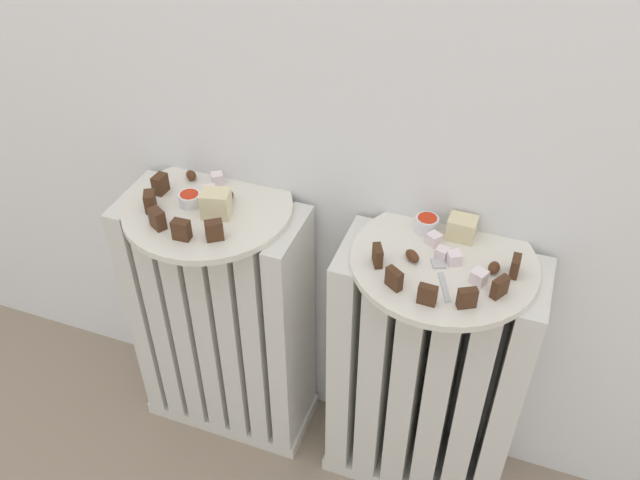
{
  "coord_description": "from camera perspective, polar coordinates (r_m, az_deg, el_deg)",
  "views": [
    {
      "loc": [
        0.29,
        -0.53,
        1.24
      ],
      "look_at": [
        0.0,
        0.28,
        0.55
      ],
      "focal_mm": 37.52,
      "sensor_mm": 36.0,
      "label": 1
    }
  ],
  "objects": [
    {
      "name": "dark_cake_slice_right_1",
      "position": [
        0.99,
        6.34,
        -3.29
      ],
      "size": [
        0.03,
        0.03,
        0.03
      ],
      "primitive_type": "cube",
      "rotation": [
        0.0,
        0.0,
        -0.57
      ],
      "color": "#472B19",
      "rests_on": "plate_right"
    },
    {
      "name": "dark_cake_slice_right_3",
      "position": [
        0.97,
        12.44,
        -4.86
      ],
      "size": [
        0.03,
        0.02,
        0.03
      ],
      "primitive_type": "cube",
      "rotation": [
        0.0,
        0.0,
        0.5
      ],
      "color": "#472B19",
      "rests_on": "plate_right"
    },
    {
      "name": "turkish_delight_right_3",
      "position": [
        1.08,
        9.69,
        0.07
      ],
      "size": [
        0.03,
        0.03,
        0.02
      ],
      "primitive_type": "cube",
      "rotation": [
        0.0,
        0.0,
        1.01
      ],
      "color": "white",
      "rests_on": "plate_right"
    },
    {
      "name": "turkish_delight_left_1",
      "position": [
        1.21,
        -8.75,
        5.21
      ],
      "size": [
        0.03,
        0.03,
        0.02
      ],
      "primitive_type": "cube",
      "rotation": [
        0.0,
        0.0,
        0.62
      ],
      "color": "white",
      "rests_on": "plate_left"
    },
    {
      "name": "turkish_delight_right_0",
      "position": [
        1.05,
        10.38,
        -1.1
      ],
      "size": [
        0.02,
        0.02,
        0.02
      ],
      "primitive_type": "cube",
      "rotation": [
        0.0,
        0.0,
        1.34
      ],
      "color": "white",
      "rests_on": "plate_right"
    },
    {
      "name": "plate_left",
      "position": [
        1.17,
        -9.52,
        2.71
      ],
      "size": [
        0.29,
        0.29,
        0.01
      ],
      "primitive_type": "cylinder",
      "color": "silver",
      "rests_on": "radiator_left"
    },
    {
      "name": "medjool_date_left_1",
      "position": [
        1.23,
        -10.94,
        5.44
      ],
      "size": [
        0.03,
        0.03,
        0.02
      ],
      "primitive_type": "ellipsoid",
      "rotation": [
        0.0,
        0.0,
        2.49
      ],
      "color": "#4C2814",
      "rests_on": "plate_left"
    },
    {
      "name": "medjool_date_right_1",
      "position": [
        1.04,
        14.63,
        -2.31
      ],
      "size": [
        0.02,
        0.03,
        0.02
      ],
      "primitive_type": "ellipsoid",
      "rotation": [
        0.0,
        0.0,
        1.51
      ],
      "color": "#4C2814",
      "rests_on": "plate_right"
    },
    {
      "name": "turkish_delight_right_1",
      "position": [
        1.02,
        13.42,
        -3.09
      ],
      "size": [
        0.03,
        0.03,
        0.02
      ],
      "primitive_type": "cube",
      "rotation": [
        0.0,
        0.0,
        1.17
      ],
      "color": "white",
      "rests_on": "plate_right"
    },
    {
      "name": "medjool_date_right_0",
      "position": [
        1.04,
        7.88,
        -1.35
      ],
      "size": [
        0.03,
        0.03,
        0.01
      ],
      "primitive_type": "ellipsoid",
      "rotation": [
        0.0,
        0.0,
        2.33
      ],
      "color": "#4C2814",
      "rests_on": "plate_right"
    },
    {
      "name": "radiator_left",
      "position": [
        1.36,
        -8.25,
        -7.09
      ],
      "size": [
        0.35,
        0.15,
        0.55
      ],
      "color": "silver",
      "rests_on": "ground_plane"
    },
    {
      "name": "turkish_delight_right_2",
      "position": [
        1.05,
        11.35,
        -1.51
      ],
      "size": [
        0.03,
        0.03,
        0.02
      ],
      "primitive_type": "cube",
      "rotation": [
        0.0,
        0.0,
        0.52
      ],
      "color": "white",
      "rests_on": "plate_right"
    },
    {
      "name": "dark_cake_slice_left_2",
      "position": [
        1.12,
        -13.71,
        1.77
      ],
      "size": [
        0.03,
        0.03,
        0.03
      ],
      "primitive_type": "cube",
      "rotation": [
        0.0,
        0.0,
        -0.52
      ],
      "color": "#472B19",
      "rests_on": "plate_left"
    },
    {
      "name": "jam_bowl_right",
      "position": [
        1.1,
        9.1,
        1.41
      ],
      "size": [
        0.04,
        0.04,
        0.03
      ],
      "color": "white",
      "rests_on": "plate_right"
    },
    {
      "name": "marble_cake_slice_right_0",
      "position": [
        1.09,
        12.0,
        1.02
      ],
      "size": [
        0.05,
        0.04,
        0.04
      ],
      "primitive_type": "cube",
      "rotation": [
        0.0,
        0.0,
        -0.02
      ],
      "color": "beige",
      "rests_on": "plate_right"
    },
    {
      "name": "dark_cake_slice_right_5",
      "position": [
        1.04,
        16.31,
        -2.16
      ],
      "size": [
        0.01,
        0.03,
        0.03
      ],
      "primitive_type": "cube",
      "rotation": [
        0.0,
        0.0,
        1.57
      ],
      "color": "#472B19",
      "rests_on": "plate_right"
    },
    {
      "name": "plate_right",
      "position": [
        1.06,
        10.5,
        -1.81
      ],
      "size": [
        0.29,
        0.29,
        0.01
      ],
      "primitive_type": "cylinder",
      "color": "silver",
      "rests_on": "radiator_right"
    },
    {
      "name": "fork",
      "position": [
        1.02,
        10.32,
        -3.04
      ],
      "size": [
        0.05,
        0.09,
        0.0
      ],
      "color": "#B7B7BC",
      "rests_on": "plate_right"
    },
    {
      "name": "dark_cake_slice_right_2",
      "position": [
        0.97,
        9.14,
        -4.64
      ],
      "size": [
        0.03,
        0.01,
        0.03
      ],
      "primitive_type": "cube",
      "rotation": [
        0.0,
        0.0,
        -0.04
      ],
      "color": "#472B19",
      "rests_on": "plate_right"
    },
    {
      "name": "dark_cake_slice_left_0",
      "position": [
        1.21,
        -13.47,
        4.67
      ],
      "size": [
        0.02,
        0.03,
        0.03
      ],
      "primitive_type": "cube",
      "rotation": [
        0.0,
        0.0,
        -1.65
      ],
      "color": "#472B19",
      "rests_on": "plate_left"
    },
    {
      "name": "radiator_right",
      "position": [
        1.27,
        8.98,
        -11.69
      ],
      "size": [
        0.35,
        0.15,
        0.55
      ],
      "color": "silver",
      "rests_on": "ground_plane"
    },
    {
      "name": "medjool_date_left_0",
      "position": [
        1.17,
        -7.89,
        3.67
      ],
      "size": [
        0.02,
        0.03,
        0.02
      ],
      "primitive_type": "ellipsoid",
      "rotation": [
        0.0,
        0.0,
        1.45
      ],
      "color": "#4C2814",
      "rests_on": "plate_left"
    },
    {
      "name": "jam_bowl_left",
      "position": [
        1.17,
        -11.05,
        3.47
      ],
      "size": [
        0.04,
        0.04,
        0.02
      ],
      "color": "white",
      "rests_on": "plate_left"
    },
    {
      "name": "dark_cake_slice_left_4",
      "position": [
        1.08,
        -9.02,
        0.81
      ],
      "size": [
        0.03,
        0.03,
        0.03
      ],
      "primitive_type": "cube",
      "rotation": [
        0.0,
        0.0,
        0.61
      ],
      "color": "#472B19",
      "rests_on": "plate_left"
    },
    {
      "name": "dark_cake_slice_left_1",
      "position": [
        1.17,
        -14.3,
        3.2
      ],
      "size": [
        0.03,
        0.03,
        0.03
      ],
      "primitive_type": "cube",
      "rotation": [
        0.0,
        0.0,
        -1.08
      ],
      "color": "#472B19",
      "rests_on": "plate_left"
    },
    {
      "name": "dark_cake_slice_right_0",
      "position": [
        1.02,
        4.94,
        -1.33
      ],
      "size": [
        0.02,
        0.03,
        0.03
      ],
      "primitive_type": "cube",
      "rotation": [
        0.0,
        0.0,
        -1.11
      ],
      "color": "#472B19",
      "rests_on": "plate_right"
    },
    {
      "name": "marble_cake_slice_left_0",
      "position": [
        1.13,
        -8.86,
        3.08
      ],
      "size": [
        0.05,
        0.05,
        0.05
      ],
      "primitive_type": "cube",
      "rotation": [
        0.0,
        0.0,
        0.23
      ],
      "color": "beige",
      "rests_on": "plate_left"
    },
    {
      "name": "dark_cake_slice_left_3",
      "position": [
        1.09,
        -11.75,
        0.85
      ],
      "size": [
        0.03,
        0.02,
        0.03
      ],
      "primitive_type": "cube",
      "rotation": [
        0.0,
        0.0,
        0.04
      ],
      "color": "#472B19",
      "rests_on": "plate_left"
    },
    {
      "name": "dark_cake_slice_right_4",
      "position": [
        1.0,
        15.09,
        -3.9
      ],
      "size": [
        0.02,
        0.03,
        0.03
      ],
      "primitive_type": "cube",
      "rotation": [
        0.0,
        0.0,
        1.04
      ],
      "color": "#472B19",
      "rests_on": "plate_right"
    },
    {
      "name": "turkish_delight_left_0",
      "position": [
        1.18,
        -9.4,
        3.99
      ],
      "size": [
        0.03,
        0.03,
        0.02
      ],
      "primitive_type": "cube",
      "rotation": [
        0.0,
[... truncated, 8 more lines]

